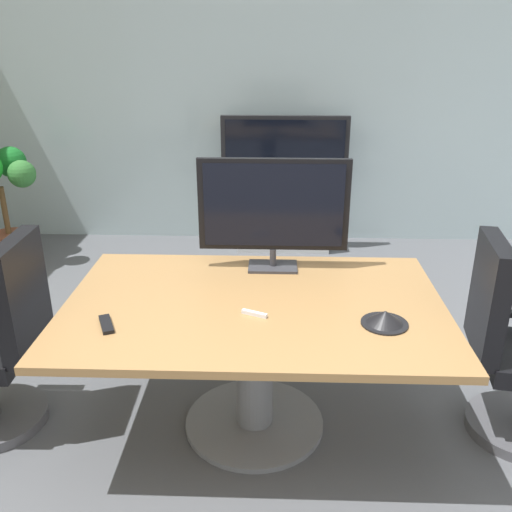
% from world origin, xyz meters
% --- Properties ---
extents(ground_plane, '(7.74, 7.74, 0.00)m').
position_xyz_m(ground_plane, '(0.00, 0.00, 0.00)').
color(ground_plane, '#515459').
extents(wall_back_glass_partition, '(6.19, 0.10, 2.96)m').
position_xyz_m(wall_back_glass_partition, '(0.00, 3.37, 1.48)').
color(wall_back_glass_partition, '#9EB2B7').
rests_on(wall_back_glass_partition, ground).
extents(conference_table, '(1.91, 1.24, 0.76)m').
position_xyz_m(conference_table, '(0.01, 0.29, 0.57)').
color(conference_table, olive).
rests_on(conference_table, ground).
extents(tv_monitor, '(0.84, 0.18, 0.64)m').
position_xyz_m(tv_monitor, '(0.10, 0.74, 1.12)').
color(tv_monitor, '#333338').
rests_on(tv_monitor, conference_table).
extents(wall_display_unit, '(1.20, 0.36, 1.31)m').
position_xyz_m(wall_display_unit, '(0.20, 3.01, 0.44)').
color(wall_display_unit, '#B7BABC').
rests_on(wall_display_unit, ground).
extents(potted_plant, '(0.63, 0.66, 1.29)m').
position_xyz_m(potted_plant, '(-2.34, 2.51, 0.69)').
color(potted_plant, brown).
rests_on(potted_plant, ground).
extents(conference_phone, '(0.22, 0.22, 0.07)m').
position_xyz_m(conference_phone, '(0.63, 0.09, 0.79)').
color(conference_phone, black).
rests_on(conference_phone, conference_table).
extents(remote_control, '(0.11, 0.18, 0.02)m').
position_xyz_m(remote_control, '(-0.67, 0.03, 0.77)').
color(remote_control, black).
rests_on(remote_control, conference_table).
extents(whiteboard_marker, '(0.13, 0.07, 0.02)m').
position_xyz_m(whiteboard_marker, '(0.02, 0.15, 0.77)').
color(whiteboard_marker, silver).
rests_on(whiteboard_marker, conference_table).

